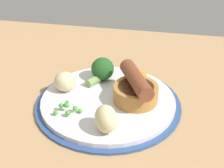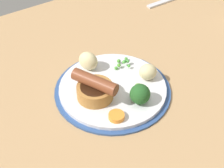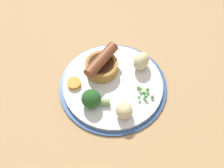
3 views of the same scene
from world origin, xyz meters
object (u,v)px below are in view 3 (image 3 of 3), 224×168
Objects in this scene: potato_chunk_0 at (124,110)px; carrot_slice_2 at (74,83)px; dinner_plate at (113,86)px; pea_pile at (144,93)px; sausage_pudding at (101,65)px; broccoli_floret_near at (92,99)px; potato_chunk_1 at (141,61)px.

potato_chunk_0 is 1.23× the size of carrot_slice_2.
pea_pile is (-6.23, -4.97, 1.83)cm from dinner_plate.
dinner_plate is 7.86× the size of carrot_slice_2.
sausage_pudding reaches higher than pea_pile.
broccoli_floret_near is (-7.46, 6.35, -0.25)cm from sausage_pudding.
carrot_slice_2 is (13.02, 6.77, -1.35)cm from potato_chunk_0.
potato_chunk_1 reaches higher than pea_pile.
sausage_pudding is 9.80cm from broccoli_floret_near.
sausage_pudding is at bearing -4.81° from potato_chunk_0.
sausage_pudding is 13.62cm from potato_chunk_0.
sausage_pudding is 2.24× the size of potato_chunk_1.
dinner_plate is 9.18cm from potato_chunk_0.
sausage_pudding is (4.97, 0.60, 3.24)cm from dinner_plate.
dinner_plate is 7.96cm from broccoli_floret_near.
potato_chunk_1 is at bearing -26.38° from pea_pile.
carrot_slice_2 is at bearing 51.63° from pea_pile.
pea_pile is 12.54cm from broccoli_floret_near.
pea_pile reaches higher than carrot_slice_2.
dinner_plate is 4.21× the size of broccoli_floret_near.
broccoli_floret_near reaches higher than dinner_plate.
sausage_pudding is at bearing 68.86° from potato_chunk_1.
potato_chunk_0 is 0.88× the size of potato_chunk_1.
pea_pile is 7.16cm from potato_chunk_0.
sausage_pudding is at bearing 6.85° from dinner_plate.
potato_chunk_0 is at bearing 58.42° from sausage_pudding.
carrot_slice_2 reaches higher than dinner_plate.
pea_pile is 0.74× the size of broccoli_floret_near.
sausage_pudding reaches higher than potato_chunk_1.
potato_chunk_1 is (1.36, -8.74, 3.14)cm from dinner_plate.
potato_chunk_1 is (-3.61, -9.33, -0.10)cm from sausage_pudding.
potato_chunk_1 is (9.95, -10.47, 0.43)cm from potato_chunk_0.
dinner_plate is 9.69cm from carrot_slice_2.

